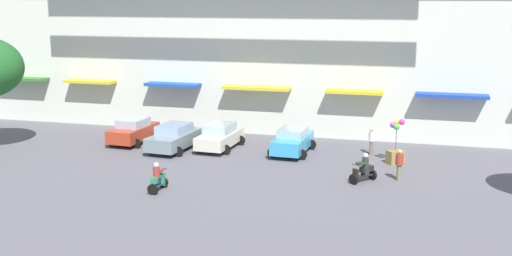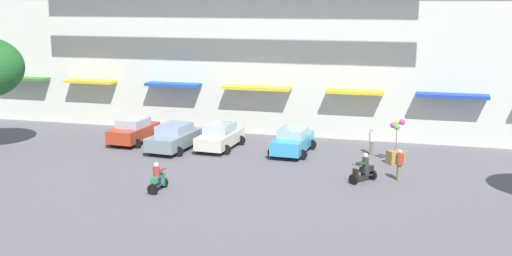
# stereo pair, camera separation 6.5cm
# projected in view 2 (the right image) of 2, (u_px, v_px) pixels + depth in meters

# --- Properties ---
(ground_plane) EXTENTS (128.00, 128.00, 0.00)m
(ground_plane) POSITION_uv_depth(u_px,v_px,m) (158.00, 219.00, 26.32)
(ground_plane) COLOR #5A575F
(parked_car_0) EXTENTS (2.50, 3.97, 1.58)m
(parked_car_0) POSITION_uv_depth(u_px,v_px,m) (134.00, 131.00, 39.75)
(parked_car_0) COLOR #AC3620
(parked_car_0) RESTS_ON ground
(parked_car_1) EXTENTS (2.67, 4.44, 1.61)m
(parked_car_1) POSITION_uv_depth(u_px,v_px,m) (175.00, 137.00, 37.89)
(parked_car_1) COLOR gray
(parked_car_1) RESTS_ON ground
(parked_car_2) EXTENTS (2.47, 4.23, 1.56)m
(parked_car_2) POSITION_uv_depth(u_px,v_px,m) (220.00, 136.00, 38.25)
(parked_car_2) COLOR beige
(parked_car_2) RESTS_ON ground
(parked_car_3) EXTENTS (2.42, 4.16, 1.52)m
(parked_car_3) POSITION_uv_depth(u_px,v_px,m) (293.00, 141.00, 37.10)
(parked_car_3) COLOR #3597CB
(parked_car_3) RESTS_ON ground
(scooter_rider_0) EXTENTS (1.33, 1.50, 1.47)m
(scooter_rider_0) POSITION_uv_depth(u_px,v_px,m) (364.00, 170.00, 31.45)
(scooter_rider_0) COLOR black
(scooter_rider_0) RESTS_ON ground
(scooter_rider_5) EXTENTS (0.53, 1.31, 1.45)m
(scooter_rider_5) POSITION_uv_depth(u_px,v_px,m) (157.00, 179.00, 29.96)
(scooter_rider_5) COLOR black
(scooter_rider_5) RESTS_ON ground
(pedestrian_0) EXTENTS (0.49, 0.49, 1.61)m
(pedestrian_0) POSITION_uv_depth(u_px,v_px,m) (399.00, 163.00, 31.61)
(pedestrian_0) COLOR #6D7254
(pedestrian_0) RESTS_ON ground
(pedestrian_1) EXTENTS (0.46, 0.46, 1.60)m
(pedestrian_1) POSITION_uv_depth(u_px,v_px,m) (372.00, 139.00, 36.77)
(pedestrian_1) COLOR #746357
(pedestrian_1) RESTS_ON ground
(balloon_vendor_cart) EXTENTS (1.08, 1.02, 2.56)m
(balloon_vendor_cart) POSITION_uv_depth(u_px,v_px,m) (396.00, 149.00, 34.81)
(balloon_vendor_cart) COLOR olive
(balloon_vendor_cart) RESTS_ON ground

